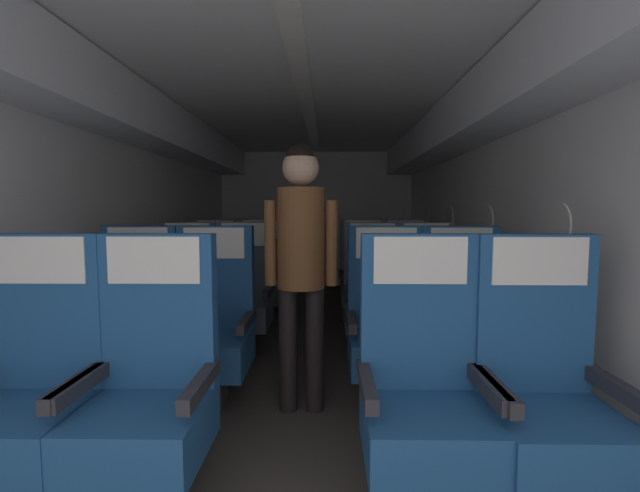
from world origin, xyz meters
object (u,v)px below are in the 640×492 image
(seat_d_right_window, at_px, (363,279))
(flight_attendant, at_px, (301,250))
(seat_a_left_aisle, at_px, (149,392))
(seat_c_right_aisle, at_px, (427,297))
(seat_a_right_window, at_px, (422,393))
(seat_d_left_aisle, at_px, (260,279))
(seat_b_right_aisle, at_px, (463,329))
(seat_d_left_window, at_px, (215,279))
(seat_b_left_window, at_px, (135,327))
(seat_b_right_window, at_px, (387,327))
(seat_c_right_window, at_px, (373,297))
(seat_a_right_aisle, at_px, (545,395))
(seat_a_left_window, at_px, (32,391))
(seat_c_left_window, at_px, (186,296))
(seat_c_left_aisle, at_px, (242,296))
(seat_b_left_aisle, at_px, (212,328))
(seat_d_right_aisle, at_px, (407,279))

(seat_d_right_window, distance_m, flight_attendant, 2.21)
(seat_a_left_aisle, xyz_separation_m, seat_c_right_aisle, (1.60, 1.94, 0.00))
(seat_a_right_window, distance_m, seat_d_left_aisle, 3.11)
(seat_b_right_aisle, height_order, seat_d_left_window, same)
(seat_c_right_aisle, bearing_deg, flight_attendant, -131.96)
(seat_b_left_window, xyz_separation_m, seat_b_right_window, (1.62, 0.01, 0.00))
(seat_a_right_window, height_order, seat_b_left_window, same)
(seat_c_right_window, bearing_deg, seat_b_left_window, -149.66)
(seat_a_right_aisle, bearing_deg, seat_c_right_window, 104.20)
(seat_a_left_window, distance_m, seat_d_left_aisle, 2.95)
(seat_c_right_aisle, bearing_deg, seat_a_left_aisle, -129.53)
(seat_b_right_aisle, xyz_separation_m, seat_c_right_aisle, (0.00, 0.97, 0.00))
(seat_b_left_window, bearing_deg, seat_d_left_aisle, 75.68)
(seat_a_right_window, relative_size, seat_c_right_window, 1.00)
(seat_c_left_window, height_order, seat_c_left_aisle, same)
(seat_a_left_aisle, bearing_deg, seat_a_right_aisle, -0.22)
(seat_b_left_aisle, bearing_deg, seat_d_right_window, 59.89)
(seat_a_left_window, height_order, seat_c_left_window, same)
(seat_c_left_aisle, distance_m, flight_attendant, 1.38)
(seat_d_right_aisle, relative_size, flight_attendant, 0.70)
(seat_a_right_window, xyz_separation_m, seat_d_right_window, (-0.00, 2.87, 0.00))
(seat_b_right_aisle, relative_size, seat_c_left_window, 1.00)
(seat_d_left_aisle, bearing_deg, seat_d_left_window, -177.47)
(seat_b_left_aisle, relative_size, seat_b_right_aisle, 1.00)
(seat_b_left_aisle, height_order, seat_d_left_window, same)
(flight_attendant, bearing_deg, seat_b_right_aisle, 172.02)
(seat_a_left_window, height_order, seat_b_right_window, same)
(seat_d_left_window, bearing_deg, seat_a_right_aisle, -53.80)
(seat_a_left_window, bearing_deg, seat_c_left_window, 90.47)
(seat_a_right_aisle, bearing_deg, seat_b_right_aisle, 91.07)
(seat_b_right_window, bearing_deg, seat_d_right_window, 89.81)
(seat_b_right_window, relative_size, flight_attendant, 0.70)
(seat_c_left_aisle, bearing_deg, seat_a_right_aisle, -50.20)
(seat_a_left_aisle, height_order, seat_d_right_aisle, same)
(seat_a_right_aisle, relative_size, seat_b_right_aisle, 1.00)
(seat_b_right_window, xyz_separation_m, seat_c_right_window, (0.01, 0.94, 0.00))
(seat_a_right_window, bearing_deg, seat_b_right_aisle, 63.60)
(seat_a_right_window, relative_size, seat_c_right_aisle, 1.00)
(seat_b_right_aisle, height_order, seat_d_left_aisle, same)
(seat_b_left_window, height_order, seat_d_left_aisle, same)
(seat_a_right_aisle, relative_size, seat_b_right_window, 1.00)
(seat_a_left_aisle, relative_size, seat_a_right_aisle, 1.00)
(seat_b_right_aisle, distance_m, flight_attendant, 1.15)
(seat_b_left_aisle, distance_m, seat_c_left_aisle, 0.99)
(seat_c_right_aisle, bearing_deg, seat_b_right_aisle, -90.12)
(seat_b_left_aisle, distance_m, flight_attendant, 0.79)
(seat_b_left_window, distance_m, seat_d_right_aisle, 2.86)
(seat_b_left_window, height_order, seat_d_left_window, same)
(seat_c_right_window, height_order, seat_d_left_aisle, same)
(seat_a_right_aisle, relative_size, flight_attendant, 0.70)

